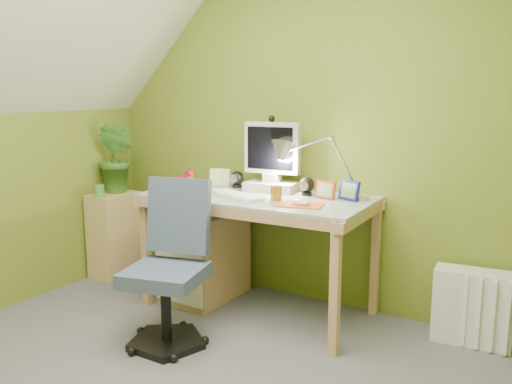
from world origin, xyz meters
The scene contains 19 objects.
wall_back centered at (0.00, 1.60, 1.20)m, with size 3.20×0.01×2.40m, color olive.
desk centered at (-0.13, 1.23, 0.39)m, with size 1.46×0.73×0.78m, color tan, non-canonical shape.
monitor centered at (-0.13, 1.41, 1.04)m, with size 0.37×0.22×0.51m, color beige, non-canonical shape.
speaker_left centered at (-0.40, 1.39, 0.84)m, with size 0.10×0.10×0.12m, color black, non-canonical shape.
speaker_right centered at (0.14, 1.39, 0.84)m, with size 0.10×0.10×0.12m, color black, non-canonical shape.
keyboard centered at (-0.21, 1.09, 0.79)m, with size 0.43×0.14×0.02m, color white.
mousepad centered at (0.25, 1.09, 0.78)m, with size 0.26×0.18×0.01m, color #D55521.
mouse centered at (0.25, 1.09, 0.80)m, with size 0.12×0.07×0.04m, color white.
amber_tumbler centered at (0.05, 1.15, 0.83)m, with size 0.07×0.07×0.09m, color #865713.
candle_cluster centered at (-0.73, 1.24, 0.83)m, with size 0.14×0.13×0.11m, color red, non-canonical shape.
photo_frame_red centered at (0.29, 1.35, 0.84)m, with size 0.13×0.02×0.11m, color red.
photo_frame_blue centered at (0.43, 1.39, 0.84)m, with size 0.14×0.02×0.12m, color navy.
photo_frame_green centered at (-0.53, 1.37, 0.84)m, with size 0.14×0.02×0.12m, color #BBD593.
desk_lamp centered at (0.32, 1.41, 1.07)m, with size 0.54×0.23×0.57m, color silver, non-canonical shape.
side_ledge centered at (-1.45, 1.23, 0.33)m, with size 0.24×0.38×0.66m, color tan.
potted_plant centered at (-1.44, 1.28, 0.93)m, with size 0.30×0.24×0.55m, color #356822.
green_cup centered at (-1.43, 1.08, 0.70)m, with size 0.07×0.07×0.09m, color #519E41.
task_chair centered at (-0.30, 0.51, 0.43)m, with size 0.47×0.47×0.86m, color #3A4860, non-canonical shape.
radiator centered at (1.19, 1.46, 0.22)m, with size 0.44×0.17×0.44m, color silver.
Camera 1 is at (1.66, -1.70, 1.45)m, focal length 38.00 mm.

